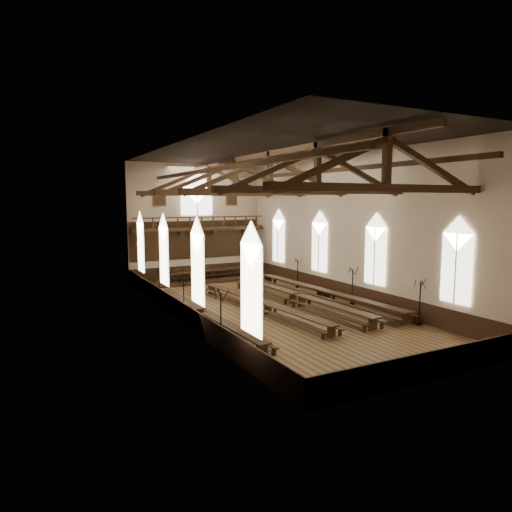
{
  "coord_description": "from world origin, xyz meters",
  "views": [
    {
      "loc": [
        -13.91,
        -24.7,
        6.9
      ],
      "look_at": [
        -0.19,
        1.5,
        3.26
      ],
      "focal_mm": 32.0,
      "sensor_mm": 36.0,
      "label": 1
    }
  ],
  "objects_px": {
    "candelabrum_left_near": "(221,328)",
    "candelabrum_right_near": "(419,311)",
    "dais": "(206,280)",
    "high_table": "(206,272)",
    "candelabrum_right_mid": "(352,293)",
    "candelabrum_left_far": "(160,291)",
    "refectory_row_d": "(323,293)",
    "refectory_row_b": "(260,303)",
    "candelabrum_left_mid": "(184,306)",
    "refectory_row_a": "(204,314)",
    "candelabrum_right_far": "(298,278)",
    "refectory_row_c": "(297,297)"
  },
  "relations": [
    {
      "from": "candelabrum_left_near",
      "to": "candelabrum_right_near",
      "type": "height_order",
      "value": "candelabrum_left_near"
    },
    {
      "from": "candelabrum_left_near",
      "to": "dais",
      "type": "bearing_deg",
      "value": 70.9
    },
    {
      "from": "high_table",
      "to": "candelabrum_right_mid",
      "type": "height_order",
      "value": "candelabrum_right_mid"
    },
    {
      "from": "candelabrum_left_near",
      "to": "candelabrum_left_far",
      "type": "height_order",
      "value": "candelabrum_left_near"
    },
    {
      "from": "refectory_row_d",
      "to": "refectory_row_b",
      "type": "bearing_deg",
      "value": -174.32
    },
    {
      "from": "candelabrum_left_mid",
      "to": "dais",
      "type": "bearing_deg",
      "value": 62.64
    },
    {
      "from": "candelabrum_left_mid",
      "to": "candelabrum_right_mid",
      "type": "xyz_separation_m",
      "value": [
        11.1,
        -1.68,
        0.03
      ]
    },
    {
      "from": "dais",
      "to": "candelabrum_left_near",
      "type": "bearing_deg",
      "value": -109.1
    },
    {
      "from": "refectory_row_a",
      "to": "candelabrum_left_mid",
      "type": "height_order",
      "value": "candelabrum_left_mid"
    },
    {
      "from": "refectory_row_a",
      "to": "refectory_row_b",
      "type": "distance_m",
      "value": 4.13
    },
    {
      "from": "candelabrum_left_mid",
      "to": "candelabrum_right_far",
      "type": "bearing_deg",
      "value": 24.25
    },
    {
      "from": "refectory_row_a",
      "to": "candelabrum_left_near",
      "type": "height_order",
      "value": "candelabrum_left_near"
    },
    {
      "from": "candelabrum_left_near",
      "to": "candelabrum_left_far",
      "type": "relative_size",
      "value": 1.14
    },
    {
      "from": "refectory_row_a",
      "to": "candelabrum_right_far",
      "type": "relative_size",
      "value": 5.92
    },
    {
      "from": "refectory_row_c",
      "to": "dais",
      "type": "relative_size",
      "value": 1.28
    },
    {
      "from": "refectory_row_c",
      "to": "candelabrum_right_near",
      "type": "distance_m",
      "value": 8.01
    },
    {
      "from": "candelabrum_left_near",
      "to": "candelabrum_right_far",
      "type": "height_order",
      "value": "candelabrum_left_near"
    },
    {
      "from": "refectory_row_c",
      "to": "candelabrum_left_mid",
      "type": "relative_size",
      "value": 6.09
    },
    {
      "from": "refectory_row_d",
      "to": "candelabrum_right_mid",
      "type": "relative_size",
      "value": 6.0
    },
    {
      "from": "refectory_row_d",
      "to": "candelabrum_left_near",
      "type": "distance_m",
      "value": 11.4
    },
    {
      "from": "candelabrum_left_far",
      "to": "dais",
      "type": "bearing_deg",
      "value": 46.53
    },
    {
      "from": "dais",
      "to": "candelabrum_right_near",
      "type": "relative_size",
      "value": 4.42
    },
    {
      "from": "refectory_row_d",
      "to": "candelabrum_left_near",
      "type": "relative_size",
      "value": 5.66
    },
    {
      "from": "high_table",
      "to": "candelabrum_left_near",
      "type": "height_order",
      "value": "candelabrum_left_near"
    },
    {
      "from": "refectory_row_d",
      "to": "high_table",
      "type": "xyz_separation_m",
      "value": [
        -4.27,
        11.03,
        0.23
      ]
    },
    {
      "from": "candelabrum_right_near",
      "to": "candelabrum_right_far",
      "type": "height_order",
      "value": "candelabrum_right_near"
    },
    {
      "from": "refectory_row_b",
      "to": "candelabrum_left_far",
      "type": "xyz_separation_m",
      "value": [
        -4.75,
        5.52,
        0.21
      ]
    },
    {
      "from": "candelabrum_left_near",
      "to": "candelabrum_right_mid",
      "type": "xyz_separation_m",
      "value": [
        11.1,
        3.78,
        -0.05
      ]
    },
    {
      "from": "refectory_row_a",
      "to": "candelabrum_right_mid",
      "type": "bearing_deg",
      "value": -1.81
    },
    {
      "from": "high_table",
      "to": "candelabrum_right_far",
      "type": "bearing_deg",
      "value": -48.38
    },
    {
      "from": "refectory_row_d",
      "to": "candelabrum_left_mid",
      "type": "bearing_deg",
      "value": -179.85
    },
    {
      "from": "refectory_row_b",
      "to": "candelabrum_right_near",
      "type": "bearing_deg",
      "value": -47.39
    },
    {
      "from": "high_table",
      "to": "candelabrum_right_near",
      "type": "bearing_deg",
      "value": -73.75
    },
    {
      "from": "refectory_row_b",
      "to": "high_table",
      "type": "height_order",
      "value": "high_table"
    },
    {
      "from": "candelabrum_right_far",
      "to": "candelabrum_left_mid",
      "type": "bearing_deg",
      "value": -155.75
    },
    {
      "from": "candelabrum_left_far",
      "to": "candelabrum_right_mid",
      "type": "bearing_deg",
      "value": -31.11
    },
    {
      "from": "refectory_row_a",
      "to": "candelabrum_right_near",
      "type": "distance_m",
      "value": 12.03
    },
    {
      "from": "refectory_row_a",
      "to": "candelabrum_left_far",
      "type": "xyz_separation_m",
      "value": [
        -0.7,
        6.37,
        0.2
      ]
    },
    {
      "from": "refectory_row_d",
      "to": "candelabrum_left_near",
      "type": "bearing_deg",
      "value": -151.23
    },
    {
      "from": "refectory_row_b",
      "to": "candelabrum_right_far",
      "type": "bearing_deg",
      "value": 40.86
    },
    {
      "from": "candelabrum_left_mid",
      "to": "candelabrum_right_far",
      "type": "relative_size",
      "value": 1.02
    },
    {
      "from": "refectory_row_a",
      "to": "candelabrum_left_far",
      "type": "bearing_deg",
      "value": 96.3
    },
    {
      "from": "dais",
      "to": "candelabrum_left_mid",
      "type": "height_order",
      "value": "candelabrum_left_mid"
    },
    {
      "from": "refectory_row_a",
      "to": "candelabrum_right_near",
      "type": "xyz_separation_m",
      "value": [
        10.4,
        -6.05,
        0.27
      ]
    },
    {
      "from": "candelabrum_right_mid",
      "to": "candelabrum_left_far",
      "type": "bearing_deg",
      "value": 148.89
    },
    {
      "from": "refectory_row_b",
      "to": "candelabrum_right_near",
      "type": "relative_size",
      "value": 5.35
    },
    {
      "from": "refectory_row_a",
      "to": "refectory_row_c",
      "type": "height_order",
      "value": "refectory_row_c"
    },
    {
      "from": "candelabrum_left_near",
      "to": "refectory_row_c",
      "type": "bearing_deg",
      "value": 34.52
    },
    {
      "from": "refectory_row_c",
      "to": "refectory_row_d",
      "type": "relative_size",
      "value": 0.97
    },
    {
      "from": "refectory_row_a",
      "to": "refectory_row_c",
      "type": "xyz_separation_m",
      "value": [
        7.07,
        1.24,
        0.05
      ]
    }
  ]
}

